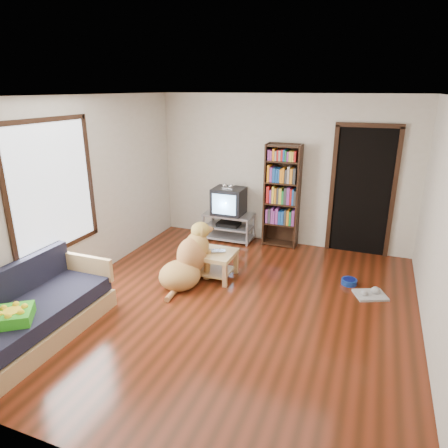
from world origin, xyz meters
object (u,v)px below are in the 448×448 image
(bookshelf, at_px, (282,190))
(coffee_table, at_px, (216,260))
(sofa, at_px, (35,314))
(dog, at_px, (188,262))
(dog_bowl, at_px, (349,282))
(green_cushion, at_px, (13,316))
(grey_rag, at_px, (370,295))
(crt_tv, at_px, (229,201))
(tv_stand, at_px, (229,226))
(laptop, at_px, (215,252))

(bookshelf, height_order, coffee_table, bookshelf)
(sofa, bearing_deg, dog, 59.39)
(dog_bowl, bearing_deg, dog, -160.04)
(green_cushion, xyz_separation_m, dog_bowl, (3.10, 2.93, -0.44))
(grey_rag, bearing_deg, coffee_table, -174.13)
(grey_rag, bearing_deg, crt_tv, 152.32)
(dog_bowl, relative_size, dog, 0.20)
(green_cushion, relative_size, bookshelf, 0.20)
(tv_stand, relative_size, bookshelf, 0.50)
(dog_bowl, bearing_deg, crt_tv, 154.20)
(green_cushion, bearing_deg, laptop, 27.17)
(sofa, distance_m, dog, 2.07)
(crt_tv, bearing_deg, laptop, -76.87)
(bookshelf, bearing_deg, green_cushion, -113.75)
(crt_tv, distance_m, sofa, 3.81)
(laptop, height_order, dog_bowl, laptop)
(tv_stand, relative_size, coffee_table, 1.64)
(green_cushion, distance_m, dog, 2.34)
(laptop, distance_m, dog_bowl, 1.98)
(crt_tv, bearing_deg, green_cushion, -101.94)
(green_cushion, bearing_deg, dog, 30.47)
(tv_stand, xyz_separation_m, dog, (0.08, -1.85, 0.06))
(dog_bowl, distance_m, sofa, 4.13)
(coffee_table, bearing_deg, green_cushion, -116.43)
(bookshelf, bearing_deg, dog, -114.14)
(laptop, relative_size, coffee_table, 0.56)
(dog_bowl, distance_m, grey_rag, 0.39)
(tv_stand, height_order, dog, dog)
(crt_tv, distance_m, bookshelf, 0.99)
(grey_rag, xyz_separation_m, bookshelf, (-1.60, 1.41, 0.99))
(tv_stand, relative_size, sofa, 0.50)
(crt_tv, bearing_deg, dog_bowl, -25.80)
(laptop, height_order, sofa, sofa)
(laptop, distance_m, coffee_table, 0.14)
(tv_stand, bearing_deg, bookshelf, 5.63)
(green_cushion, relative_size, tv_stand, 0.40)
(laptop, distance_m, dog, 0.42)
(grey_rag, distance_m, coffee_table, 2.21)
(laptop, distance_m, sofa, 2.47)
(dog_bowl, relative_size, tv_stand, 0.24)
(green_cushion, xyz_separation_m, grey_rag, (3.40, 2.68, -0.47))
(sofa, bearing_deg, green_cushion, -71.27)
(dog_bowl, height_order, dog, dog)
(dog_bowl, bearing_deg, green_cushion, -136.60)
(dog_bowl, height_order, sofa, sofa)
(bookshelf, bearing_deg, crt_tv, -175.68)
(tv_stand, bearing_deg, green_cushion, -102.01)
(laptop, distance_m, grey_rag, 2.23)
(tv_stand, relative_size, dog, 0.83)
(dog_bowl, distance_m, bookshelf, 1.99)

